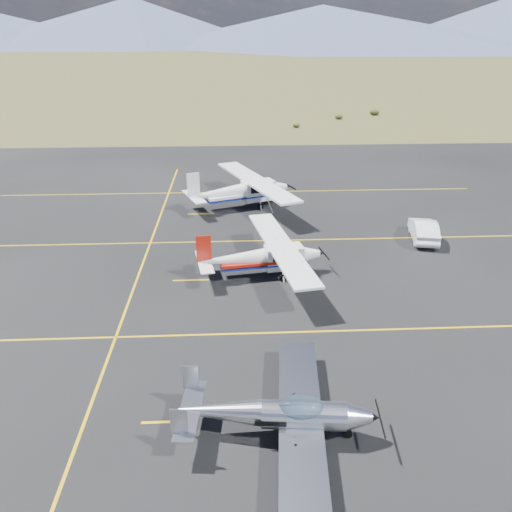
# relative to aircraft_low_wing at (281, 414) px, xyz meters

# --- Properties ---
(ground) EXTENTS (1600.00, 1600.00, 0.00)m
(ground) POSITION_rel_aircraft_low_wing_xyz_m (-0.83, 4.35, -0.94)
(ground) COLOR #383D1C
(ground) RESTS_ON ground
(apron) EXTENTS (72.00, 72.00, 0.02)m
(apron) POSITION_rel_aircraft_low_wing_xyz_m (-0.83, 11.35, -0.94)
(apron) COLOR black
(apron) RESTS_ON ground
(aircraft_low_wing) EXTENTS (6.54, 9.09, 1.97)m
(aircraft_low_wing) POSITION_rel_aircraft_low_wing_xyz_m (0.00, 0.00, 0.00)
(aircraft_low_wing) COLOR silver
(aircraft_low_wing) RESTS_ON apron
(aircraft_cessna) EXTENTS (6.41, 10.57, 2.67)m
(aircraft_cessna) POSITION_rel_aircraft_low_wing_xyz_m (0.16, 12.31, 0.24)
(aircraft_cessna) COLOR white
(aircraft_cessna) RESTS_ON apron
(aircraft_plain) EXTENTS (8.75, 12.10, 3.13)m
(aircraft_plain) POSITION_rel_aircraft_low_wing_xyz_m (-0.74, 24.34, 0.45)
(aircraft_plain) COLOR white
(aircraft_plain) RESTS_ON apron
(sedan) EXTENTS (2.23, 4.38, 1.38)m
(sedan) POSITION_rel_aircraft_low_wing_xyz_m (11.09, 17.05, -0.24)
(sedan) COLOR white
(sedan) RESTS_ON apron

